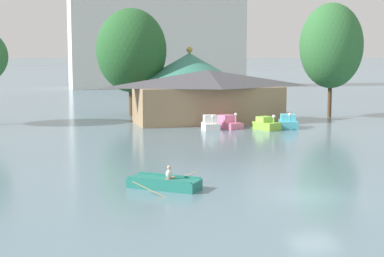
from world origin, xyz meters
TOP-DOWN VIEW (x-y plane):
  - ground_plane at (0.00, 0.00)m, footprint 2000.00×2000.00m
  - rowboat_with_rower at (-6.90, 3.63)m, footprint 3.91×4.05m
  - pedal_boat_white at (2.60, 26.38)m, footprint 1.57×2.33m
  - pedal_boat_pink at (4.65, 27.31)m, footprint 2.26×3.12m
  - pedal_boat_lime at (7.68, 25.15)m, footprint 2.16×2.84m
  - pedal_boat_cyan at (10.20, 25.77)m, footprint 2.46×3.32m
  - boathouse at (4.02, 31.91)m, footprint 15.91×6.93m
  - green_roof_pavilion at (4.11, 39.58)m, footprint 10.53×10.53m
  - shoreline_tree_mid at (-2.31, 41.11)m, footprint 7.98×7.98m
  - shoreline_tree_right at (18.68, 33.49)m, footprint 6.95×6.95m
  - background_building_block at (12.46, 97.71)m, footprint 36.65×12.26m

SIDE VIEW (x-z plane):
  - ground_plane at x=0.00m, z-range 0.00..0.00m
  - rowboat_with_rower at x=-6.90m, z-range -0.40..0.98m
  - pedal_boat_pink at x=4.65m, z-range -0.30..1.26m
  - pedal_boat_lime at x=7.68m, z-range -0.25..1.24m
  - pedal_boat_cyan at x=10.20m, z-range -0.27..1.31m
  - pedal_boat_white at x=2.60m, z-range -0.19..1.28m
  - boathouse at x=4.02m, z-range 0.13..5.56m
  - green_roof_pavilion at x=4.11m, z-range 0.28..8.13m
  - shoreline_tree_mid at x=-2.31m, z-range 1.34..13.51m
  - shoreline_tree_right at x=18.68m, z-range 1.62..14.23m
  - background_building_block at x=12.46m, z-range 0.02..25.79m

